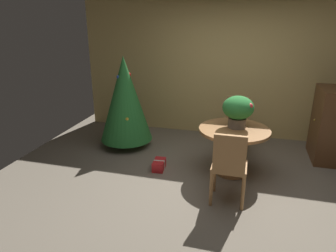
# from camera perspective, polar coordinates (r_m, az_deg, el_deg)

# --- Properties ---
(ground_plane) EXTENTS (6.60, 6.60, 0.00)m
(ground_plane) POSITION_cam_1_polar(r_m,az_deg,el_deg) (4.33, 9.29, -11.47)
(ground_plane) COLOR #756B5B
(back_wall_panel) EXTENTS (6.00, 0.10, 2.60)m
(back_wall_panel) POSITION_cam_1_polar(r_m,az_deg,el_deg) (5.99, 12.34, 10.36)
(back_wall_panel) COLOR tan
(back_wall_panel) RESTS_ON ground_plane
(round_dining_table) EXTENTS (1.02, 1.02, 0.71)m
(round_dining_table) POSITION_cam_1_polar(r_m,az_deg,el_deg) (4.57, 12.14, -3.24)
(round_dining_table) COLOR #9E6B3D
(round_dining_table) RESTS_ON ground_plane
(flower_vase) EXTENTS (0.45, 0.45, 0.47)m
(flower_vase) POSITION_cam_1_polar(r_m,az_deg,el_deg) (4.47, 13.00, 3.06)
(flower_vase) COLOR #665B51
(flower_vase) RESTS_ON round_dining_table
(wooden_chair_far) EXTENTS (0.43, 0.39, 0.95)m
(wooden_chair_far) POSITION_cam_1_polar(r_m,az_deg,el_deg) (5.36, 12.77, 0.88)
(wooden_chair_far) COLOR #B27F4C
(wooden_chair_far) RESTS_ON ground_plane
(wooden_chair_near) EXTENTS (0.43, 0.38, 0.96)m
(wooden_chair_near) POSITION_cam_1_polar(r_m,az_deg,el_deg) (3.78, 11.39, -7.08)
(wooden_chair_near) COLOR #B27F4C
(wooden_chair_near) RESTS_ON ground_plane
(holiday_tree) EXTENTS (0.92, 0.92, 1.62)m
(holiday_tree) POSITION_cam_1_polar(r_m,az_deg,el_deg) (5.38, -8.06, 5.05)
(holiday_tree) COLOR brown
(holiday_tree) RESTS_ON ground_plane
(gift_box_red) EXTENTS (0.19, 0.31, 0.15)m
(gift_box_red) POSITION_cam_1_polar(r_m,az_deg,el_deg) (4.74, -1.68, -7.27)
(gift_box_red) COLOR red
(gift_box_red) RESTS_ON ground_plane
(wooden_cabinet) EXTENTS (0.54, 0.78, 1.19)m
(wooden_cabinet) POSITION_cam_1_polar(r_m,az_deg,el_deg) (5.55, 28.37, 0.18)
(wooden_cabinet) COLOR brown
(wooden_cabinet) RESTS_ON ground_plane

